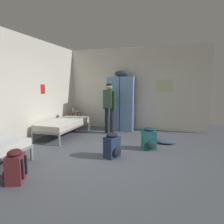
% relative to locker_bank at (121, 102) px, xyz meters
% --- Properties ---
extents(ground_plane, '(9.23, 9.23, 0.00)m').
position_rel_locker_bank_xyz_m(ground_plane, '(0.39, -2.60, -0.97)').
color(ground_plane, '#565B66').
extents(room_backdrop, '(4.94, 5.83, 2.88)m').
position_rel_locker_bank_xyz_m(room_backdrop, '(-0.93, -1.26, 0.47)').
color(room_backdrop, silver).
rests_on(room_backdrop, ground_plane).
extents(locker_bank, '(0.90, 0.55, 2.07)m').
position_rel_locker_bank_xyz_m(locker_bank, '(0.00, 0.00, 0.00)').
color(locker_bank, '#6B93C6').
rests_on(locker_bank, ground_plane).
extents(shelf_unit, '(0.38, 0.30, 0.57)m').
position_rel_locker_bank_xyz_m(shelf_unit, '(-1.72, -0.18, -0.62)').
color(shelf_unit, brown).
rests_on(shelf_unit, ground_plane).
extents(bed_left_rear, '(0.90, 1.90, 0.49)m').
position_rel_locker_bank_xyz_m(bed_left_rear, '(-1.47, -1.39, -0.59)').
color(bed_left_rear, gray).
rests_on(bed_left_rear, ground_plane).
extents(person_traveler, '(0.48, 0.32, 1.62)m').
position_rel_locker_bank_xyz_m(person_traveler, '(-0.24, -0.63, 0.01)').
color(person_traveler, black).
rests_on(person_traveler, ground_plane).
extents(water_bottle, '(0.07, 0.07, 0.21)m').
position_rel_locker_bank_xyz_m(water_bottle, '(-1.80, -0.16, -0.31)').
color(water_bottle, white).
rests_on(water_bottle, shelf_unit).
extents(lotion_bottle, '(0.06, 0.06, 0.14)m').
position_rel_locker_bank_xyz_m(lotion_bottle, '(-1.65, -0.22, -0.34)').
color(lotion_bottle, beige).
rests_on(lotion_bottle, shelf_unit).
extents(backpack_teal, '(0.39, 0.41, 0.55)m').
position_rel_locker_bank_xyz_m(backpack_teal, '(1.21, -1.89, -0.71)').
color(backpack_teal, '#23666B').
rests_on(backpack_teal, ground_plane).
extents(backpack_maroon, '(0.40, 0.39, 0.55)m').
position_rel_locker_bank_xyz_m(backpack_maroon, '(-0.66, -4.22, -0.71)').
color(backpack_maroon, maroon).
rests_on(backpack_maroon, ground_plane).
extents(backpack_navy, '(0.40, 0.39, 0.55)m').
position_rel_locker_bank_xyz_m(backpack_navy, '(0.51, -2.68, -0.71)').
color(backpack_navy, navy).
rests_on(backpack_navy, ground_plane).
extents(clothes_pile_denim, '(0.53, 0.42, 0.10)m').
position_rel_locker_bank_xyz_m(clothes_pile_denim, '(1.57, -1.23, -0.92)').
color(clothes_pile_denim, '#42567A').
rests_on(clothes_pile_denim, ground_plane).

